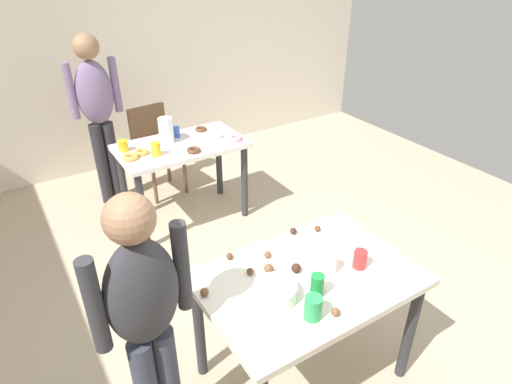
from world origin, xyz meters
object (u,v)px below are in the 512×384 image
dining_table_far (182,157)px  person_adult_far (97,107)px  chair_far_table (155,145)px  pitcher_far (166,130)px  person_girl_near (146,316)px  soda_can (317,285)px  mixing_bowl (275,292)px  dining_table_near (307,291)px

dining_table_far → person_adult_far: size_ratio=0.67×
dining_table_far → chair_far_table: chair_far_table is taller
pitcher_far → person_girl_near: bearing=-114.2°
dining_table_far → person_girl_near: size_ratio=0.73×
person_girl_near → chair_far_table: bearing=69.4°
chair_far_table → pitcher_far: (-0.07, -0.57, 0.36)m
dining_table_far → chair_far_table: 0.68m
chair_far_table → soda_can: soda_can is taller
person_adult_far → mixing_bowl: person_adult_far is taller
person_girl_near → person_adult_far: bearing=79.4°
dining_table_far → soda_can: 2.07m
dining_table_far → mixing_bowl: mixing_bowl is taller
person_girl_near → mixing_bowl: person_girl_near is taller
mixing_bowl → soda_can: 0.20m
chair_far_table → person_girl_near: 2.73m
dining_table_far → chair_far_table: (-0.01, 0.66, -0.13)m
mixing_bowl → dining_table_far: bearing=79.4°
dining_table_far → mixing_bowl: bearing=-100.6°
chair_far_table → mixing_bowl: chair_far_table is taller
chair_far_table → person_adult_far: (-0.47, 0.03, 0.47)m
dining_table_far → soda_can: (-0.19, -2.05, 0.19)m
dining_table_near → person_girl_near: (-0.84, 0.06, 0.23)m
chair_far_table → mixing_bowl: bearing=-97.7°
person_adult_far → mixing_bowl: bearing=-87.4°
person_adult_far → soda_can: person_adult_far is taller
chair_far_table → soda_can: size_ratio=7.13×
dining_table_near → dining_table_far: 1.93m
person_girl_near → mixing_bowl: 0.61m
soda_can → pitcher_far: (0.10, 2.14, 0.05)m
dining_table_far → pitcher_far: 0.27m
chair_far_table → person_girl_near: person_girl_near is taller
person_girl_near → person_adult_far: (0.48, 2.56, 0.09)m
person_girl_near → soda_can: size_ratio=12.03×
person_girl_near → soda_can: 0.81m
dining_table_far → person_adult_far: (-0.49, 0.69, 0.34)m
soda_can → dining_table_near: bearing=67.6°
soda_can → dining_table_far: bearing=84.8°
person_girl_near → mixing_bowl: bearing=-9.3°
dining_table_near → person_girl_near: 0.87m
pitcher_far → dining_table_far: bearing=-46.0°
mixing_bowl → soda_can: soda_can is taller
person_girl_near → person_adult_far: person_adult_far is taller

